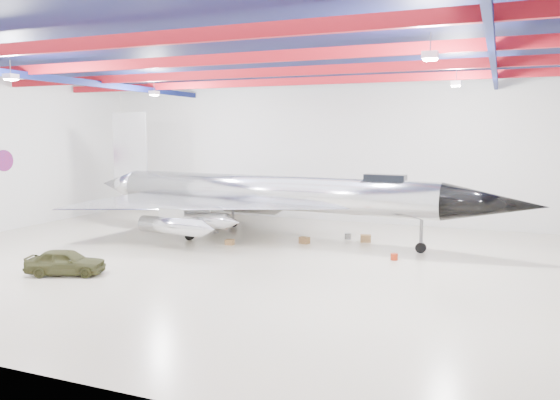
% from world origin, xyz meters
% --- Properties ---
extents(floor, '(40.00, 40.00, 0.00)m').
position_xyz_m(floor, '(0.00, 0.00, 0.00)').
color(floor, beige).
rests_on(floor, ground).
extents(wall_back, '(40.00, 0.00, 40.00)m').
position_xyz_m(wall_back, '(0.00, 15.00, 5.50)').
color(wall_back, silver).
rests_on(wall_back, floor).
extents(ceiling, '(40.00, 40.00, 0.00)m').
position_xyz_m(ceiling, '(0.00, 0.00, 11.00)').
color(ceiling, '#0A0F38').
rests_on(ceiling, wall_back).
extents(ceiling_structure, '(39.50, 29.50, 1.08)m').
position_xyz_m(ceiling_structure, '(0.00, 0.00, 10.32)').
color(ceiling_structure, maroon).
rests_on(ceiling_structure, ceiling).
extents(wall_roundel, '(0.10, 1.50, 1.50)m').
position_xyz_m(wall_roundel, '(-19.94, 2.00, 5.00)').
color(wall_roundel, '#B21414').
rests_on(wall_roundel, wall_left).
extents(jet_aircraft, '(30.94, 18.82, 8.43)m').
position_xyz_m(jet_aircraft, '(-1.53, 6.26, 2.77)').
color(jet_aircraft, silver).
rests_on(jet_aircraft, floor).
extents(jeep, '(4.09, 2.79, 1.29)m').
position_xyz_m(jeep, '(-7.16, -5.95, 0.65)').
color(jeep, '#3D3E1F').
rests_on(jeep, floor).
extents(crate_ply, '(0.50, 0.40, 0.35)m').
position_xyz_m(crate_ply, '(-2.95, 3.47, 0.17)').
color(crate_ply, olive).
rests_on(crate_ply, floor).
extents(parts_bin, '(0.78, 0.68, 0.47)m').
position_xyz_m(parts_bin, '(4.72, 7.54, 0.23)').
color(parts_bin, olive).
rests_on(parts_bin, floor).
extents(crate_small, '(0.40, 0.36, 0.23)m').
position_xyz_m(crate_small, '(-5.72, 6.71, 0.11)').
color(crate_small, '#59595B').
rests_on(crate_small, floor).
extents(tool_chest, '(0.41, 0.41, 0.36)m').
position_xyz_m(tool_chest, '(7.32, 3.22, 0.18)').
color(tool_chest, '#9E280F').
rests_on(tool_chest, floor).
extents(oil_barrel, '(0.69, 0.61, 0.41)m').
position_xyz_m(oil_barrel, '(1.23, 5.64, 0.20)').
color(oil_barrel, olive).
rests_on(oil_barrel, floor).
extents(spares_box, '(0.43, 0.43, 0.38)m').
position_xyz_m(spares_box, '(3.42, 8.04, 0.19)').
color(spares_box, '#59595B').
rests_on(spares_box, floor).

